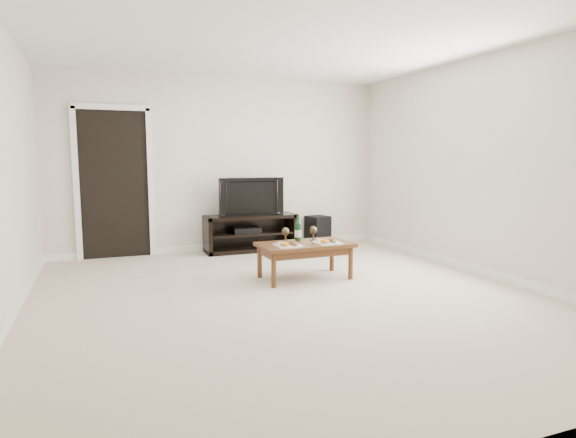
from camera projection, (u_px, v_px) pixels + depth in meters
The scene contains 14 objects.
floor at pixel (289, 297), 4.86m from camera, with size 5.50×5.50×0.00m, color #C0B19A.
back_wall at pixel (222, 165), 7.26m from camera, with size 5.00×0.04×2.60m, color silver.
ceiling at pixel (289, 28), 4.53m from camera, with size 5.00×5.50×0.04m, color white.
doorway at pixel (115, 185), 6.70m from camera, with size 0.90×0.02×2.05m, color black.
media_console at pixel (250, 233), 7.26m from camera, with size 1.37×0.45×0.55m, color black.
television at pixel (250, 196), 7.19m from camera, with size 0.98×0.13×0.56m, color black.
av_receiver at pixel (247, 230), 7.22m from camera, with size 0.40×0.30×0.08m, color black.
subwoofer at pixel (318, 230), 7.77m from camera, with size 0.31×0.31×0.47m, color black.
coffee_table at pixel (305, 261), 5.60m from camera, with size 1.08×0.59×0.42m, color #533317.
plate_left at pixel (288, 243), 5.35m from camera, with size 0.27×0.27×0.07m, color white.
plate_right at pixel (328, 241), 5.54m from camera, with size 0.27×0.27×0.07m, color white.
wine_bottle at pixel (298, 226), 5.71m from camera, with size 0.07×0.07×0.35m, color #0E3314.
goblet_left at pixel (286, 235), 5.65m from camera, with size 0.09×0.09×0.17m, color #3E3322, non-canonical shape.
goblet_right at pixel (313, 233), 5.76m from camera, with size 0.09×0.09×0.17m, color #3E3322, non-canonical shape.
Camera 1 is at (-1.73, -4.40, 1.40)m, focal length 30.00 mm.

